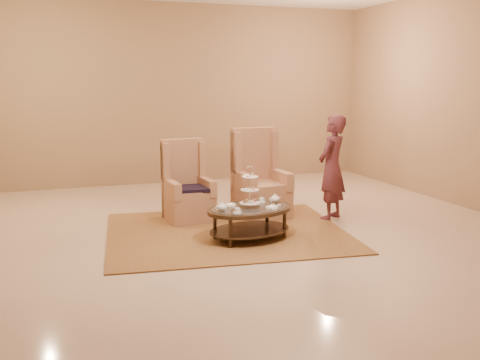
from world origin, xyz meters
name	(u,v)px	position (x,y,z in m)	size (l,w,h in m)	color
ground	(236,235)	(0.00, 0.00, 0.00)	(8.00, 8.00, 0.00)	#C3AA91
ceiling	(236,235)	(0.00, 0.00, 0.00)	(8.00, 8.00, 0.02)	beige
wall_back	(172,94)	(0.00, 4.00, 1.75)	(8.00, 0.04, 3.50)	#937250
rug	(227,232)	(-0.08, 0.17, 0.01)	(3.43, 2.96, 0.02)	olive
tea_table	(250,213)	(0.10, -0.23, 0.35)	(1.28, 1.00, 0.97)	black
armchair_left	(187,193)	(-0.42, 1.03, 0.40)	(0.70, 0.72, 1.18)	#A8714F
armchair_right	(259,187)	(0.67, 0.92, 0.44)	(0.76, 0.79, 1.32)	#A8714F
person	(332,168)	(1.60, 0.38, 0.77)	(0.67, 0.63, 1.54)	#522329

